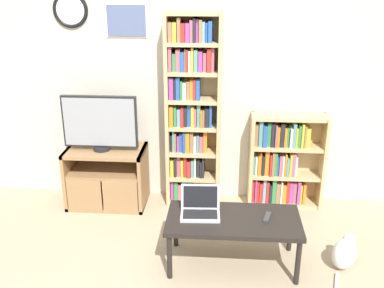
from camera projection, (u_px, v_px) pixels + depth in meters
wall_back at (184, 82)px, 4.73m from camera, size 5.91×0.09×2.60m
tv_stand at (107, 177)px, 4.85m from camera, size 0.84×0.50×0.64m
television at (100, 123)px, 4.61m from camera, size 0.78×0.18×0.59m
bookshelf_tall at (191, 112)px, 4.66m from camera, size 0.57×0.29×2.04m
bookshelf_short at (282, 162)px, 4.80m from camera, size 0.79×0.26×1.02m
coffee_table at (233, 223)px, 3.80m from camera, size 1.13×0.56×0.45m
laptop at (200, 207)px, 3.83m from camera, size 0.34×0.27×0.24m
remote_near_laptop at (267, 217)px, 3.78m from camera, size 0.08×0.17×0.02m
cat at (345, 253)px, 3.85m from camera, size 0.31×0.52×0.31m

